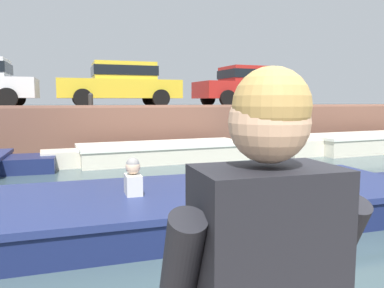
# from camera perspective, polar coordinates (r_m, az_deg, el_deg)

# --- Properties ---
(ground_plane) EXTENTS (400.00, 400.00, 0.00)m
(ground_plane) POSITION_cam_1_polar(r_m,az_deg,el_deg) (6.66, -5.27, -7.72)
(ground_plane) COLOR #3D5156
(far_quay_wall) EXTENTS (60.00, 6.00, 1.44)m
(far_quay_wall) POSITION_cam_1_polar(r_m,az_deg,el_deg) (14.43, -12.95, 2.75)
(far_quay_wall) COLOR brown
(far_quay_wall) RESTS_ON ground
(far_wall_coping) EXTENTS (60.00, 0.24, 0.08)m
(far_wall_coping) POSITION_cam_1_polar(r_m,az_deg,el_deg) (11.54, -11.50, 5.63)
(far_wall_coping) COLOR #925F4C
(far_wall_coping) RESTS_ON far_quay_wall
(boat_moored_central_cream) EXTENTS (5.51, 1.88, 0.49)m
(boat_moored_central_cream) POSITION_cam_1_polar(r_m,az_deg,el_deg) (10.31, -5.53, -1.25)
(boat_moored_central_cream) COLOR silver
(boat_moored_central_cream) RESTS_ON ground
(boat_moored_east_cream) EXTENTS (6.37, 2.16, 0.56)m
(boat_moored_east_cream) POSITION_cam_1_polar(r_m,az_deg,el_deg) (13.72, 25.42, 0.24)
(boat_moored_east_cream) COLOR silver
(boat_moored_east_cream) RESTS_ON ground
(motorboat_passing) EXTENTS (7.19, 2.39, 0.92)m
(motorboat_passing) POSITION_cam_1_polar(r_m,az_deg,el_deg) (5.40, 6.57, -8.73)
(motorboat_passing) COLOR navy
(motorboat_passing) RESTS_ON ground
(car_centre_yellow) EXTENTS (4.21, 1.95, 1.54)m
(car_centre_yellow) POSITION_cam_1_polar(r_m,az_deg,el_deg) (13.68, -10.76, 9.16)
(car_centre_yellow) COLOR yellow
(car_centre_yellow) RESTS_ON far_quay_wall
(car_right_inner_red) EXTENTS (3.91, 2.08, 1.54)m
(car_right_inner_red) POSITION_cam_1_polar(r_m,az_deg,el_deg) (15.20, 8.18, 8.93)
(car_right_inner_red) COLOR #B2231E
(car_right_inner_red) RESTS_ON far_quay_wall
(mooring_bollard_mid) EXTENTS (0.15, 0.15, 0.44)m
(mooring_bollard_mid) POSITION_cam_1_polar(r_m,az_deg,el_deg) (11.60, -15.18, 6.52)
(mooring_bollard_mid) COLOR #2D2B28
(mooring_bollard_mid) RESTS_ON far_quay_wall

